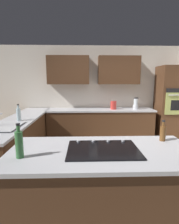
{
  "coord_description": "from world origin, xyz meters",
  "views": [
    {
      "loc": [
        0.54,
        2.94,
        1.62
      ],
      "look_at": [
        0.41,
        -0.96,
        0.95
      ],
      "focal_mm": 28.23,
      "sensor_mm": 36.0,
      "label": 1
    }
  ],
  "objects_px": {
    "wall_oven": "(172,104)",
    "cooktop": "(103,149)",
    "sink_unit": "(5,126)",
    "oil_bottle": "(19,144)",
    "blender": "(136,104)",
    "second_bottle": "(163,133)",
    "kettle": "(113,105)",
    "dish_soap_bottle": "(19,114)"
  },
  "relations": [
    {
      "from": "wall_oven",
      "to": "cooktop",
      "type": "bearing_deg",
      "value": 52.57
    },
    {
      "from": "wall_oven",
      "to": "sink_unit",
      "type": "bearing_deg",
      "value": 26.57
    },
    {
      "from": "sink_unit",
      "to": "oil_bottle",
      "type": "bearing_deg",
      "value": 119.3
    },
    {
      "from": "blender",
      "to": "second_bottle",
      "type": "xyz_separation_m",
      "value": [
        0.41,
        2.57,
        -0.03
      ]
    },
    {
      "from": "wall_oven",
      "to": "oil_bottle",
      "type": "bearing_deg",
      "value": 45.17
    },
    {
      "from": "wall_oven",
      "to": "sink_unit",
      "type": "distance_m",
      "value": 4.11
    },
    {
      "from": "wall_oven",
      "to": "second_bottle",
      "type": "xyz_separation_m",
      "value": [
        1.41,
        2.58,
        -0.02
      ]
    },
    {
      "from": "oil_bottle",
      "to": "kettle",
      "type": "bearing_deg",
      "value": -115.09
    },
    {
      "from": "blender",
      "to": "oil_bottle",
      "type": "distance_m",
      "value": 3.62
    },
    {
      "from": "dish_soap_bottle",
      "to": "oil_bottle",
      "type": "relative_size",
      "value": 0.92
    },
    {
      "from": "wall_oven",
      "to": "cooktop",
      "type": "height_order",
      "value": "wall_oven"
    },
    {
      "from": "sink_unit",
      "to": "dish_soap_bottle",
      "type": "xyz_separation_m",
      "value": [
        -0.06,
        -0.48,
        0.11
      ]
    },
    {
      "from": "sink_unit",
      "to": "second_bottle",
      "type": "height_order",
      "value": "second_bottle"
    },
    {
      "from": "blender",
      "to": "kettle",
      "type": "distance_m",
      "value": 0.6
    },
    {
      "from": "oil_bottle",
      "to": "second_bottle",
      "type": "bearing_deg",
      "value": -164.39
    },
    {
      "from": "sink_unit",
      "to": "second_bottle",
      "type": "bearing_deg",
      "value": 161.85
    },
    {
      "from": "sink_unit",
      "to": "second_bottle",
      "type": "relative_size",
      "value": 2.68
    },
    {
      "from": "sink_unit",
      "to": "cooktop",
      "type": "distance_m",
      "value": 1.81
    },
    {
      "from": "wall_oven",
      "to": "blender",
      "type": "bearing_deg",
      "value": 0.87
    },
    {
      "from": "oil_bottle",
      "to": "blender",
      "type": "bearing_deg",
      "value": -123.72
    },
    {
      "from": "second_bottle",
      "to": "blender",
      "type": "bearing_deg",
      "value": -99.15
    },
    {
      "from": "kettle",
      "to": "blender",
      "type": "bearing_deg",
      "value": 180.0
    },
    {
      "from": "oil_bottle",
      "to": "wall_oven",
      "type": "bearing_deg",
      "value": -134.83
    },
    {
      "from": "blender",
      "to": "oil_bottle",
      "type": "bearing_deg",
      "value": 56.28
    },
    {
      "from": "kettle",
      "to": "second_bottle",
      "type": "height_order",
      "value": "second_bottle"
    },
    {
      "from": "kettle",
      "to": "second_bottle",
      "type": "bearing_deg",
      "value": 94.15
    },
    {
      "from": "blender",
      "to": "dish_soap_bottle",
      "type": "distance_m",
      "value": 2.94
    },
    {
      "from": "blender",
      "to": "sink_unit",
      "type": "bearing_deg",
      "value": 34.27
    },
    {
      "from": "dish_soap_bottle",
      "to": "oil_bottle",
      "type": "height_order",
      "value": "oil_bottle"
    },
    {
      "from": "kettle",
      "to": "oil_bottle",
      "type": "xyz_separation_m",
      "value": [
        1.41,
        3.01,
        0.03
      ]
    },
    {
      "from": "blender",
      "to": "kettle",
      "type": "xyz_separation_m",
      "value": [
        0.6,
        0.0,
        -0.02
      ]
    },
    {
      "from": "sink_unit",
      "to": "kettle",
      "type": "height_order",
      "value": "sink_unit"
    },
    {
      "from": "kettle",
      "to": "second_bottle",
      "type": "relative_size",
      "value": 0.84
    },
    {
      "from": "dish_soap_bottle",
      "to": "kettle",
      "type": "bearing_deg",
      "value": -146.35
    },
    {
      "from": "cooktop",
      "to": "wall_oven",
      "type": "bearing_deg",
      "value": -127.43
    },
    {
      "from": "sink_unit",
      "to": "kettle",
      "type": "xyz_separation_m",
      "value": [
        -2.08,
        -1.82,
        0.09
      ]
    },
    {
      "from": "wall_oven",
      "to": "second_bottle",
      "type": "distance_m",
      "value": 2.94
    },
    {
      "from": "wall_oven",
      "to": "blender",
      "type": "xyz_separation_m",
      "value": [
        1.0,
        0.02,
        0.01
      ]
    },
    {
      "from": "blender",
      "to": "kettle",
      "type": "height_order",
      "value": "blender"
    },
    {
      "from": "second_bottle",
      "to": "oil_bottle",
      "type": "bearing_deg",
      "value": 15.61
    },
    {
      "from": "blender",
      "to": "kettle",
      "type": "bearing_deg",
      "value": 0.0
    },
    {
      "from": "oil_bottle",
      "to": "second_bottle",
      "type": "distance_m",
      "value": 1.66
    }
  ]
}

